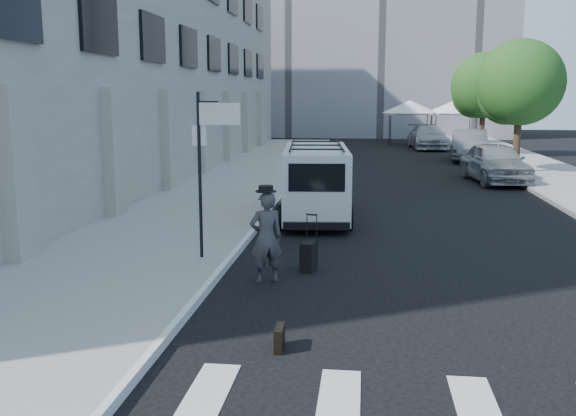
% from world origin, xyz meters
% --- Properties ---
extents(ground, '(120.00, 120.00, 0.00)m').
position_xyz_m(ground, '(0.00, 0.00, 0.00)').
color(ground, black).
rests_on(ground, ground).
extents(sidewalk_left, '(4.50, 48.00, 0.15)m').
position_xyz_m(sidewalk_left, '(-4.25, 16.00, 0.07)').
color(sidewalk_left, gray).
rests_on(sidewalk_left, ground).
extents(sidewalk_right, '(4.00, 56.00, 0.15)m').
position_xyz_m(sidewalk_right, '(9.00, 20.00, 0.07)').
color(sidewalk_right, gray).
rests_on(sidewalk_right, ground).
extents(building_left, '(10.00, 44.00, 12.00)m').
position_xyz_m(building_left, '(-11.50, 18.00, 6.00)').
color(building_left, gray).
rests_on(building_left, ground).
extents(sign_pole, '(1.03, 0.07, 3.50)m').
position_xyz_m(sign_pole, '(-2.36, 3.20, 2.65)').
color(sign_pole, black).
rests_on(sign_pole, sidewalk_left).
extents(tree_near, '(3.80, 3.83, 6.03)m').
position_xyz_m(tree_near, '(7.50, 20.15, 3.97)').
color(tree_near, black).
rests_on(tree_near, ground).
extents(tree_far, '(3.80, 3.83, 6.03)m').
position_xyz_m(tree_far, '(7.50, 29.15, 3.97)').
color(tree_far, black).
rests_on(tree_far, ground).
extents(tent_left, '(4.00, 4.00, 3.20)m').
position_xyz_m(tent_left, '(4.00, 38.00, 2.71)').
color(tent_left, black).
rests_on(tent_left, ground).
extents(tent_right, '(4.00, 4.00, 3.20)m').
position_xyz_m(tent_right, '(7.20, 38.50, 2.71)').
color(tent_right, black).
rests_on(tent_right, ground).
extents(businessman, '(0.77, 0.66, 1.78)m').
position_xyz_m(businessman, '(-1.01, 2.00, 0.89)').
color(businessman, '#3B3A3D').
rests_on(businessman, ground).
extents(briefcase, '(0.13, 0.44, 0.34)m').
position_xyz_m(briefcase, '(-0.31, -1.27, 0.17)').
color(briefcase, black).
rests_on(briefcase, ground).
extents(suitcase, '(0.35, 0.47, 1.16)m').
position_xyz_m(suitcase, '(-0.27, 2.91, 0.31)').
color(suitcase, black).
rests_on(suitcase, ground).
extents(cargo_van, '(2.29, 5.60, 2.08)m').
position_xyz_m(cargo_van, '(-0.59, 8.79, 1.09)').
color(cargo_van, silver).
rests_on(cargo_van, ground).
extents(parked_car_a, '(2.50, 5.11, 1.68)m').
position_xyz_m(parked_car_a, '(6.20, 17.38, 0.84)').
color(parked_car_a, '#95999D').
rests_on(parked_car_a, ground).
extents(parked_car_b, '(2.38, 5.36, 1.71)m').
position_xyz_m(parked_car_b, '(6.53, 26.46, 0.85)').
color(parked_car_b, '#57595E').
rests_on(parked_car_b, ground).
extents(parked_car_c, '(2.62, 5.63, 1.59)m').
position_xyz_m(parked_car_c, '(5.00, 34.19, 0.80)').
color(parked_car_c, '#A4A7AC').
rests_on(parked_car_c, ground).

